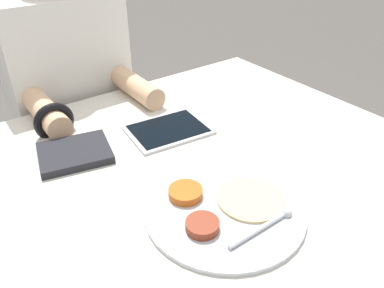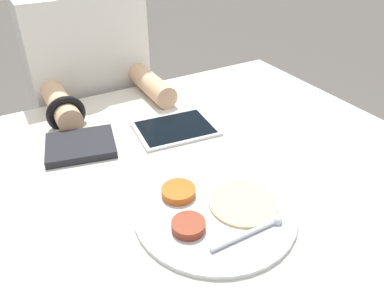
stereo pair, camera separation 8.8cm
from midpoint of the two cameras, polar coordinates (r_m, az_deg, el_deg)
The scene contains 5 objects.
dining_table at distance 1.15m, azimuth -0.91°, elevation -18.00°, with size 1.16×1.04×0.71m.
thali_tray at distance 0.78m, azimuth 1.60°, elevation -9.78°, with size 0.33×0.33×0.03m.
red_notebook at distance 0.99m, azimuth -19.88°, elevation -1.44°, with size 0.20×0.18×0.02m.
tablet_device at distance 1.05m, azimuth -6.06°, elevation 2.13°, with size 0.23×0.19×0.01m.
person_diner at distance 1.46m, azimuth -18.63°, elevation 2.42°, with size 0.40×0.45×1.18m.
Camera 1 is at (-0.45, -0.57, 1.25)m, focal length 35.00 mm.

